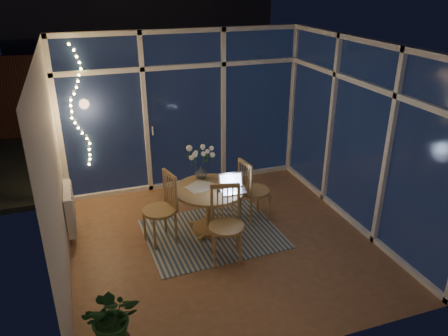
{
  "coord_description": "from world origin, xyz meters",
  "views": [
    {
      "loc": [
        -1.66,
        -4.76,
        3.32
      ],
      "look_at": [
        0.08,
        0.25,
        0.99
      ],
      "focal_mm": 35.0,
      "sensor_mm": 36.0,
      "label": 1
    }
  ],
  "objects": [
    {
      "name": "floor",
      "position": [
        0.0,
        0.0,
        0.0
      ],
      "size": [
        4.0,
        4.0,
        0.0
      ],
      "primitive_type": "plane",
      "color": "brown",
      "rests_on": "ground"
    },
    {
      "name": "fairy_lights",
      "position": [
        -1.65,
        1.88,
        1.52
      ],
      "size": [
        0.24,
        0.1,
        1.85
      ],
      "primitive_type": null,
      "color": "#EEC95F",
      "rests_on": "window_wall_back"
    },
    {
      "name": "garden_shrubs",
      "position": [
        -0.8,
        3.4,
        0.45
      ],
      "size": [
        0.9,
        0.9,
        0.9
      ],
      "primitive_type": "sphere",
      "color": "#163117",
      "rests_on": "ground"
    },
    {
      "name": "wall_back",
      "position": [
        0.0,
        2.0,
        1.3
      ],
      "size": [
        4.0,
        0.04,
        2.6
      ],
      "primitive_type": "cube",
      "color": "beige",
      "rests_on": "floor"
    },
    {
      "name": "ceiling",
      "position": [
        0.0,
        0.0,
        2.6
      ],
      "size": [
        4.0,
        4.0,
        0.0
      ],
      "primitive_type": "plane",
      "color": "silver",
      "rests_on": "wall_back"
    },
    {
      "name": "window_wall_back",
      "position": [
        0.0,
        1.96,
        1.3
      ],
      "size": [
        4.0,
        0.1,
        2.6
      ],
      "primitive_type": "cube",
      "color": "white",
      "rests_on": "floor"
    },
    {
      "name": "garden_fence",
      "position": [
        0.0,
        5.5,
        0.9
      ],
      "size": [
        11.0,
        0.08,
        1.8
      ],
      "primitive_type": "cube",
      "color": "#331812",
      "rests_on": "ground"
    },
    {
      "name": "wall_left",
      "position": [
        -2.0,
        0.0,
        1.3
      ],
      "size": [
        0.04,
        4.0,
        2.6
      ],
      "primitive_type": "cube",
      "color": "beige",
      "rests_on": "floor"
    },
    {
      "name": "chair_left",
      "position": [
        -0.81,
        0.3,
        0.5
      ],
      "size": [
        0.56,
        0.56,
        1.0
      ],
      "primitive_type": "cube",
      "rotation": [
        0.0,
        0.0,
        -1.31
      ],
      "color": "#9B7E46",
      "rests_on": "floor"
    },
    {
      "name": "phone",
      "position": [
        0.04,
        0.22,
        0.67
      ],
      "size": [
        0.13,
        0.08,
        0.01
      ],
      "primitive_type": "cube",
      "rotation": [
        0.0,
        0.0,
        0.2
      ],
      "color": "black",
      "rests_on": "dining_table"
    },
    {
      "name": "potted_plant",
      "position": [
        -1.6,
        -1.47,
        0.38
      ],
      "size": [
        0.57,
        0.5,
        0.76
      ],
      "primitive_type": "imported",
      "rotation": [
        0.0,
        0.0,
        -0.06
      ],
      "color": "#194822",
      "rests_on": "floor"
    },
    {
      "name": "newspapers",
      "position": [
        -0.25,
        0.43,
        0.67
      ],
      "size": [
        0.43,
        0.39,
        0.01
      ],
      "primitive_type": "cube",
      "rotation": [
        0.0,
        0.0,
        0.43
      ],
      "color": "white",
      "rests_on": "dining_table"
    },
    {
      "name": "garden_patio",
      "position": [
        0.5,
        5.0,
        -0.06
      ],
      "size": [
        12.0,
        6.0,
        0.1
      ],
      "primitive_type": "cube",
      "color": "black",
      "rests_on": "ground"
    },
    {
      "name": "wall_right",
      "position": [
        2.0,
        0.0,
        1.3
      ],
      "size": [
        0.04,
        4.0,
        2.6
      ],
      "primitive_type": "cube",
      "color": "beige",
      "rests_on": "floor"
    },
    {
      "name": "flower_vase",
      "position": [
        -0.12,
        0.68,
        0.77
      ],
      "size": [
        0.21,
        0.21,
        0.21
      ],
      "primitive_type": "imported",
      "rotation": [
        0.0,
        0.0,
        0.04
      ],
      "color": "silver",
      "rests_on": "dining_table"
    },
    {
      "name": "chair_right",
      "position": [
        0.62,
        0.45,
        0.49
      ],
      "size": [
        0.52,
        0.52,
        0.97
      ],
      "primitive_type": "cube",
      "rotation": [
        0.0,
        0.0,
        1.73
      ],
      "color": "#9B7E46",
      "rests_on": "floor"
    },
    {
      "name": "chair_front",
      "position": [
        -0.11,
        -0.38,
        0.5
      ],
      "size": [
        0.56,
        0.56,
        1.0
      ],
      "primitive_type": "cube",
      "rotation": [
        0.0,
        0.0,
        -0.25
      ],
      "color": "#9B7E46",
      "rests_on": "floor"
    },
    {
      "name": "window_wall_right",
      "position": [
        1.96,
        0.0,
        1.3
      ],
      "size": [
        0.1,
        4.0,
        2.6
      ],
      "primitive_type": "cube",
      "color": "white",
      "rests_on": "floor"
    },
    {
      "name": "wall_front",
      "position": [
        0.0,
        -2.0,
        1.3
      ],
      "size": [
        4.0,
        0.04,
        2.6
      ],
      "primitive_type": "cube",
      "color": "beige",
      "rests_on": "floor"
    },
    {
      "name": "radiator",
      "position": [
        -1.94,
        0.9,
        0.4
      ],
      "size": [
        0.1,
        0.7,
        0.58
      ],
      "primitive_type": "cube",
      "color": "silver",
      "rests_on": "wall_left"
    },
    {
      "name": "neighbour_roof",
      "position": [
        0.3,
        8.5,
        2.2
      ],
      "size": [
        7.0,
        3.0,
        2.2
      ],
      "primitive_type": "cube",
      "color": "#35373F",
      "rests_on": "ground"
    },
    {
      "name": "dining_table",
      "position": [
        -0.09,
        0.34,
        0.33
      ],
      "size": [
        1.02,
        1.02,
        0.67
      ],
      "primitive_type": "cylinder",
      "rotation": [
        0.0,
        0.0,
        0.04
      ],
      "color": "#9B7E46",
      "rests_on": "floor"
    },
    {
      "name": "laptop",
      "position": [
        0.17,
        0.14,
        0.79
      ],
      "size": [
        0.35,
        0.3,
        0.24
      ],
      "primitive_type": null,
      "rotation": [
        0.0,
        0.0,
        -0.06
      ],
      "color": "silver",
      "rests_on": "dining_table"
    },
    {
      "name": "bowl",
      "position": [
        0.22,
        0.42,
        0.69
      ],
      "size": [
        0.16,
        0.16,
        0.04
      ],
      "primitive_type": "imported",
      "rotation": [
        0.0,
        0.0,
        0.04
      ],
      "color": "silver",
      "rests_on": "dining_table"
    },
    {
      "name": "rug",
      "position": [
        -0.09,
        0.24,
        0.01
      ],
      "size": [
        1.89,
        1.54,
        0.01
      ],
      "primitive_type": "cube",
      "rotation": [
        0.0,
        0.0,
        0.04
      ],
      "color": "#C0B79C",
      "rests_on": "floor"
    }
  ]
}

